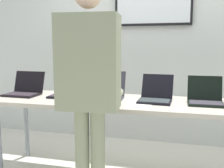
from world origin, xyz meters
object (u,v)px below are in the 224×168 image
object	(u,v)px
laptop_station_4	(205,97)
person	(89,79)
laptop_station_0	(25,90)
workbench	(125,106)
laptop_station_3	(156,95)
laptop_station_1	(68,91)
laptop_station_2	(108,93)

from	to	relation	value
laptop_station_4	person	size ratio (longest dim) A/B	0.18
laptop_station_0	person	distance (m)	1.20
workbench	laptop_station_0	world-z (taller)	laptop_station_0
laptop_station_3	laptop_station_1	bearing A→B (deg)	178.77
laptop_station_0	laptop_station_3	xyz separation A→B (m)	(1.40, 0.01, -0.00)
workbench	laptop_station_0	xyz separation A→B (m)	(-1.11, 0.04, 0.11)
workbench	person	world-z (taller)	person
laptop_station_0	person	size ratio (longest dim) A/B	0.21
person	laptop_station_2	bearing A→B (deg)	93.32
laptop_station_3	person	bearing A→B (deg)	-122.74
laptop_station_2	laptop_station_3	xyz separation A→B (m)	(0.47, -0.00, -0.00)
laptop_station_3	laptop_station_4	size ratio (longest dim) A/B	1.17
laptop_station_1	workbench	bearing A→B (deg)	-6.89
laptop_station_0	laptop_station_1	xyz separation A→B (m)	(0.49, 0.03, -0.00)
laptop_station_3	laptop_station_0	bearing A→B (deg)	-179.40
workbench	laptop_station_3	bearing A→B (deg)	10.80
laptop_station_0	person	xyz separation A→B (m)	(0.97, -0.66, 0.23)
laptop_station_0	laptop_station_4	world-z (taller)	same
workbench	laptop_station_1	size ratio (longest dim) A/B	8.04
laptop_station_0	workbench	bearing A→B (deg)	-2.10
laptop_station_0	laptop_station_2	xyz separation A→B (m)	(0.93, 0.02, 0.00)
laptop_station_2	laptop_station_0	bearing A→B (deg)	-179.07
laptop_station_4	person	bearing A→B (deg)	-142.58
laptop_station_0	person	world-z (taller)	person
laptop_station_2	person	xyz separation A→B (m)	(0.04, -0.68, 0.22)
workbench	laptop_station_1	world-z (taller)	laptop_station_1
workbench	person	xyz separation A→B (m)	(-0.14, -0.62, 0.34)
workbench	person	bearing A→B (deg)	-103.04
workbench	laptop_station_2	bearing A→B (deg)	163.02
workbench	laptop_station_1	bearing A→B (deg)	173.11
laptop_station_3	person	distance (m)	0.84
laptop_station_4	person	world-z (taller)	person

